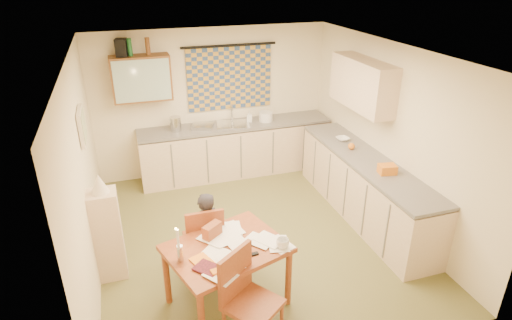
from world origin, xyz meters
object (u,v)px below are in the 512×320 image
object	(u,v)px
counter_right	(364,188)
chair_far	(204,252)
dining_table	(227,275)
person	(206,235)
counter_back	(236,149)
shelf_stand	(108,235)
stove	(403,223)

from	to	relation	value
counter_right	chair_far	distance (m)	2.55
chair_far	dining_table	bearing A→B (deg)	104.20
counter_right	person	bearing A→B (deg)	-166.41
counter_right	person	xyz separation A→B (m)	(-2.46, -0.59, 0.10)
counter_back	dining_table	bearing A→B (deg)	-107.34
counter_right	counter_back	bearing A→B (deg)	125.52
shelf_stand	dining_table	bearing A→B (deg)	-36.68
dining_table	person	bearing A→B (deg)	84.12
shelf_stand	counter_back	bearing A→B (deg)	45.52
counter_right	person	world-z (taller)	person
dining_table	shelf_stand	bearing A→B (deg)	125.92
counter_back	counter_right	distance (m)	2.39
dining_table	shelf_stand	size ratio (longest dim) A/B	1.23
counter_back	person	xyz separation A→B (m)	(-1.07, -2.54, 0.10)
counter_back	dining_table	size ratio (longest dim) A/B	2.36
counter_right	shelf_stand	bearing A→B (deg)	-175.93
counter_right	shelf_stand	world-z (taller)	shelf_stand
dining_table	shelf_stand	distance (m)	1.50
chair_far	counter_back	bearing A→B (deg)	-112.75
counter_back	person	size ratio (longest dim) A/B	2.99
counter_right	person	distance (m)	2.53
counter_back	chair_far	world-z (taller)	chair_far
stove	dining_table	world-z (taller)	stove
counter_right	person	size ratio (longest dim) A/B	2.67
stove	chair_far	world-z (taller)	chair_far
counter_right	stove	bearing A→B (deg)	-90.00
counter_back	person	world-z (taller)	person
stove	shelf_stand	distance (m)	3.61
counter_back	shelf_stand	world-z (taller)	shelf_stand
stove	person	world-z (taller)	person
dining_table	counter_right	bearing A→B (deg)	8.50
counter_back	stove	bearing A→B (deg)	-64.28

